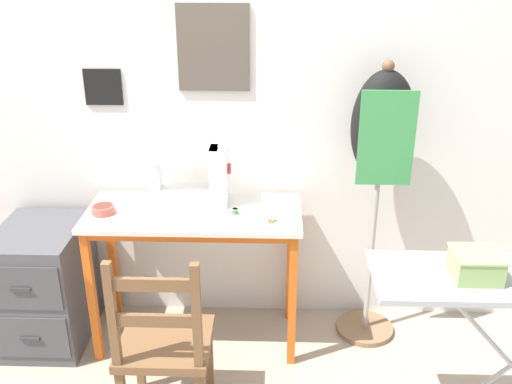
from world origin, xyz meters
TOP-DOWN VIEW (x-y plane):
  - ground_plane at (0.00, 0.00)m, footprint 14.00×14.00m
  - wall_back at (0.00, 0.54)m, footprint 10.00×0.07m
  - sewing_table at (0.00, 0.23)m, footprint 1.10×0.48m
  - sewing_machine at (0.00, 0.34)m, footprint 0.40×0.16m
  - fabric_bowl at (-0.45, 0.20)m, footprint 0.12×0.12m
  - scissors at (0.42, 0.14)m, footprint 0.13×0.08m
  - thread_spool_near_machine at (0.21, 0.21)m, footprint 0.04×0.04m
  - wooden_chair at (-0.06, -0.37)m, footprint 0.40×0.38m
  - filing_cabinet at (-0.82, 0.22)m, footprint 0.42×0.55m
  - dress_form at (0.94, 0.32)m, footprint 0.32×0.32m
  - storage_box at (1.18, -0.46)m, footprint 0.18×0.17m

SIDE VIEW (x-z plane):
  - ground_plane at x=0.00m, z-range 0.00..0.00m
  - filing_cabinet at x=-0.82m, z-range 0.00..0.67m
  - wooden_chair at x=-0.06m, z-range -0.03..0.87m
  - sewing_table at x=0.00m, z-range 0.28..1.06m
  - scissors at x=0.42m, z-range 0.78..0.79m
  - thread_spool_near_machine at x=0.21m, z-range 0.78..0.81m
  - fabric_bowl at x=-0.45m, z-range 0.78..0.82m
  - storage_box at x=1.18m, z-range 0.84..0.95m
  - sewing_machine at x=0.00m, z-range 0.76..1.09m
  - dress_form at x=0.94m, z-range 0.35..1.88m
  - wall_back at x=0.00m, z-range 0.00..2.55m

